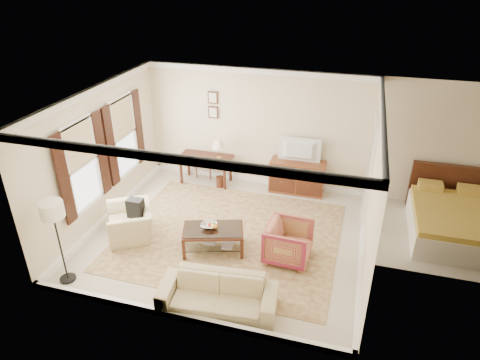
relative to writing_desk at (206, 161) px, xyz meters
The scene contains 21 objects.
room_shell 3.04m from the writing_desk, 59.81° to the right, with size 5.51×5.01×2.91m.
annex_bedroom 5.78m from the writing_desk, ahead, with size 3.00×2.70×2.90m.
window_front 3.29m from the writing_desk, 118.33° to the right, with size 0.12×1.56×1.80m, color #CCB284, non-canonical shape.
window_rear 2.12m from the writing_desk, 141.90° to the right, with size 0.12×1.56×1.80m, color #CCB284, non-canonical shape.
doorway 3.98m from the writing_desk, ahead, with size 0.10×1.12×2.25m, color white, non-canonical shape.
rug 2.54m from the writing_desk, 59.03° to the right, with size 4.42×3.78×0.01m, color brown.
writing_desk is the anchor object (origin of this frame).
desk_chair 0.38m from the writing_desk, 110.89° to the left, with size 0.45×0.45×1.05m, color brown, non-canonical shape.
desk_lamp 0.51m from the writing_desk, ahead, with size 0.32×0.32×0.50m, color silver, non-canonical shape.
framed_prints 1.40m from the writing_desk, 75.89° to the left, with size 0.25×0.04×0.68m, color #401D12, non-canonical shape.
sideboard 2.31m from the writing_desk, ahead, with size 1.31×0.50×0.81m, color brown.
tv 2.40m from the writing_desk, ahead, with size 0.96×0.55×0.13m, color black.
coffee_table 2.88m from the writing_desk, 67.19° to the right, with size 1.31×1.00×0.49m.
fruit_bowl 2.81m from the writing_desk, 68.74° to the right, with size 0.42×0.42×0.10m, color silver.
book_a 2.84m from the writing_desk, 70.33° to the right, with size 0.28×0.04×0.38m, color brown.
book_b 3.01m from the writing_desk, 63.90° to the right, with size 0.28×0.03×0.38m, color brown.
striped_armchair 3.61m from the writing_desk, 44.56° to the right, with size 0.82×0.77×0.85m, color maroon.
club_armchair 2.75m from the writing_desk, 103.96° to the right, with size 1.01×0.66×0.88m, color tan.
backpack 2.64m from the writing_desk, 102.18° to the right, with size 0.32×0.22×0.40m, color black.
sofa 4.46m from the writing_desk, 67.57° to the right, with size 1.92×0.56×0.75m, color tan.
floor_lamp 4.42m from the writing_desk, 104.74° to the right, with size 0.40×0.40×1.60m.
Camera 1 is at (2.30, -7.03, 5.13)m, focal length 32.00 mm.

